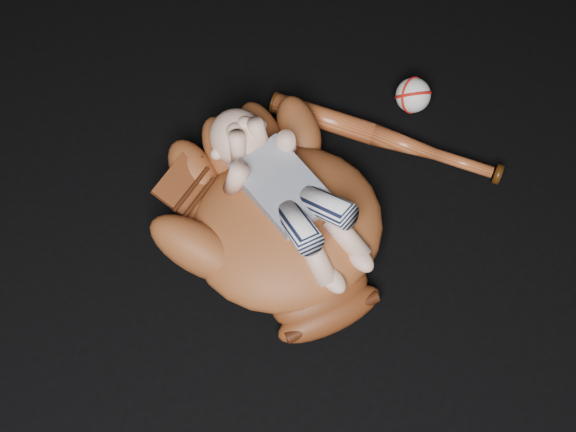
% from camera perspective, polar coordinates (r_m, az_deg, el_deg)
% --- Properties ---
extents(baseball_glove, '(0.48, 0.52, 0.14)m').
position_cam_1_polar(baseball_glove, '(1.16, -0.09, -0.49)').
color(baseball_glove, brown).
rests_on(baseball_glove, ground).
extents(newborn_baby, '(0.16, 0.35, 0.14)m').
position_cam_1_polar(newborn_baby, '(1.12, 0.37, 1.54)').
color(newborn_baby, '#E2AC92').
rests_on(newborn_baby, baseball_glove).
extents(baseball_bat, '(0.25, 0.39, 0.04)m').
position_cam_1_polar(baseball_bat, '(1.31, 7.74, 6.10)').
color(baseball_bat, '#99401D').
rests_on(baseball_bat, ground).
extents(baseball, '(0.07, 0.07, 0.06)m').
position_cam_1_polar(baseball, '(1.35, 9.86, 9.39)').
color(baseball, white).
rests_on(baseball, ground).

